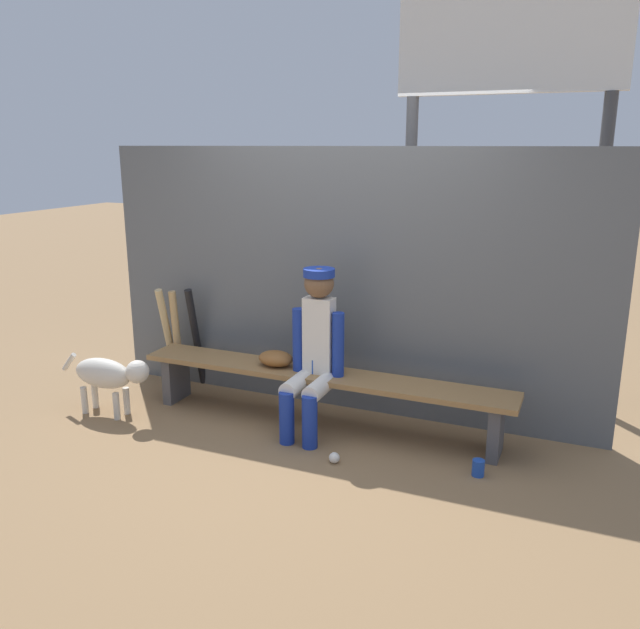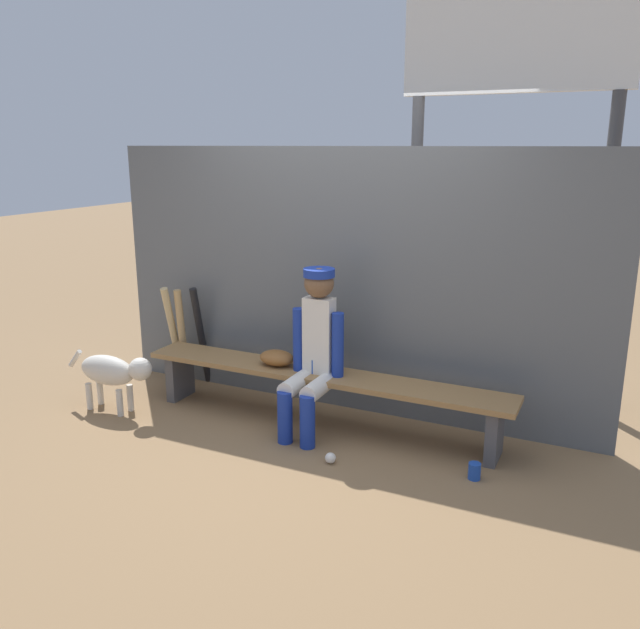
{
  "view_description": "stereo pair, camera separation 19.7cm",
  "coord_description": "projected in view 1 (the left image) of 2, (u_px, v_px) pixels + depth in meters",
  "views": [
    {
      "loc": [
        1.8,
        -4.24,
        2.09
      ],
      "look_at": [
        0.0,
        0.0,
        0.88
      ],
      "focal_mm": 36.37,
      "sensor_mm": 36.0,
      "label": 1
    },
    {
      "loc": [
        1.98,
        -4.16,
        2.09
      ],
      "look_at": [
        0.0,
        0.0,
        0.88
      ],
      "focal_mm": 36.37,
      "sensor_mm": 36.0,
      "label": 2
    }
  ],
  "objects": [
    {
      "name": "dugout_bench",
      "position": [
        320.0,
        383.0,
        4.9
      ],
      "size": [
        2.93,
        0.36,
        0.43
      ],
      "color": "olive",
      "rests_on": "ground_plane"
    },
    {
      "name": "cup_on_ground",
      "position": [
        478.0,
        468.0,
        4.21
      ],
      "size": [
        0.08,
        0.08,
        0.11
      ],
      "primitive_type": "cylinder",
      "color": "#1E47AD",
      "rests_on": "ground_plane"
    },
    {
      "name": "baseball",
      "position": [
        334.0,
        458.0,
        4.38
      ],
      "size": [
        0.07,
        0.07,
        0.07
      ],
      "primitive_type": "sphere",
      "color": "white",
      "rests_on": "ground_plane"
    },
    {
      "name": "chainlink_fence",
      "position": [
        341.0,
        282.0,
        5.09
      ],
      "size": [
        4.13,
        0.03,
        2.08
      ],
      "primitive_type": "cube",
      "color": "#595E63",
      "rests_on": "ground_plane"
    },
    {
      "name": "cup_on_bench",
      "position": [
        315.0,
        366.0,
        4.85
      ],
      "size": [
        0.08,
        0.08,
        0.11
      ],
      "primitive_type": "cylinder",
      "color": "#1E47AD",
      "rests_on": "dugout_bench"
    },
    {
      "name": "bat_aluminum_black",
      "position": [
        196.0,
        338.0,
        5.67
      ],
      "size": [
        0.08,
        0.25,
        0.91
      ],
      "primitive_type": "cylinder",
      "rotation": [
        0.21,
        0.0,
        0.06
      ],
      "color": "black",
      "rests_on": "ground_plane"
    },
    {
      "name": "scoreboard",
      "position": [
        515.0,
        92.0,
        5.06
      ],
      "size": [
        2.03,
        0.27,
        3.58
      ],
      "color": "#3F3F42",
      "rests_on": "ground_plane"
    },
    {
      "name": "bat_wood_natural",
      "position": [
        168.0,
        337.0,
        5.68
      ],
      "size": [
        0.08,
        0.29,
        0.91
      ],
      "primitive_type": "cylinder",
      "rotation": [
        0.24,
        0.0,
        0.07
      ],
      "color": "tan",
      "rests_on": "ground_plane"
    },
    {
      "name": "ground_plane",
      "position": [
        320.0,
        425.0,
        4.99
      ],
      "size": [
        30.0,
        30.0,
        0.0
      ],
      "primitive_type": "plane",
      "color": "olive"
    },
    {
      "name": "player_seated",
      "position": [
        314.0,
        347.0,
        4.73
      ],
      "size": [
        0.41,
        0.55,
        1.22
      ],
      "color": "silver",
      "rests_on": "ground_plane"
    },
    {
      "name": "bat_wood_tan",
      "position": [
        177.0,
        340.0,
        5.64
      ],
      "size": [
        0.08,
        0.13,
        0.88
      ],
      "primitive_type": "cylinder",
      "rotation": [
        0.07,
        0.0,
        -0.1
      ],
      "color": "tan",
      "rests_on": "ground_plane"
    },
    {
      "name": "baseball_glove",
      "position": [
        276.0,
        358.0,
        5.0
      ],
      "size": [
        0.28,
        0.2,
        0.12
      ],
      "primitive_type": "ellipsoid",
      "color": "brown",
      "rests_on": "dugout_bench"
    },
    {
      "name": "dog",
      "position": [
        109.0,
        375.0,
        5.09
      ],
      "size": [
        0.84,
        0.2,
        0.49
      ],
      "color": "beige",
      "rests_on": "ground_plane"
    }
  ]
}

